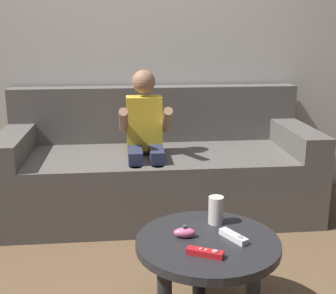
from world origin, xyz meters
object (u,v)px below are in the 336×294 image
object	(u,v)px
person_seated_on_couch	(145,138)
soda_can	(216,210)
couch	(159,169)
coffee_table	(207,253)
nunchuk_pink	(185,233)
game_remote_white_near_edge	(234,237)
game_remote_red_far_corner	(205,253)

from	to	relation	value
person_seated_on_couch	soda_can	bearing A→B (deg)	-74.05
couch	coffee_table	world-z (taller)	couch
person_seated_on_couch	coffee_table	bearing A→B (deg)	-79.44
nunchuk_pink	soda_can	world-z (taller)	soda_can
game_remote_white_near_edge	nunchuk_pink	world-z (taller)	nunchuk_pink
couch	person_seated_on_couch	world-z (taller)	person_seated_on_couch
person_seated_on_couch	game_remote_white_near_edge	xyz separation A→B (m)	(0.30, -1.07, -0.16)
game_remote_white_near_edge	nunchuk_pink	size ratio (longest dim) A/B	1.49
nunchuk_pink	game_remote_red_far_corner	bearing A→B (deg)	-70.96
game_remote_red_far_corner	person_seated_on_couch	bearing A→B (deg)	97.68
person_seated_on_couch	game_remote_red_far_corner	size ratio (longest dim) A/B	6.78
couch	person_seated_on_couch	bearing A→B (deg)	-118.93
game_remote_white_near_edge	soda_can	world-z (taller)	soda_can
nunchuk_pink	coffee_table	bearing A→B (deg)	-14.42
game_remote_white_near_edge	couch	bearing A→B (deg)	99.29
person_seated_on_couch	game_remote_white_near_edge	distance (m)	1.12
couch	nunchuk_pink	distance (m)	1.21
game_remote_white_near_edge	coffee_table	bearing A→B (deg)	171.54
coffee_table	game_remote_red_far_corner	world-z (taller)	game_remote_red_far_corner
person_seated_on_couch	coffee_table	xyz separation A→B (m)	(0.20, -1.05, -0.23)
game_remote_red_far_corner	soda_can	distance (m)	0.30
coffee_table	nunchuk_pink	distance (m)	0.13
couch	person_seated_on_couch	xyz separation A→B (m)	(-0.10, -0.17, 0.27)
game_remote_white_near_edge	nunchuk_pink	distance (m)	0.20
nunchuk_pink	couch	bearing A→B (deg)	90.43
coffee_table	game_remote_white_near_edge	distance (m)	0.13
game_remote_white_near_edge	soda_can	bearing A→B (deg)	104.07
game_remote_red_far_corner	soda_can	xyz separation A→B (m)	(0.10, 0.28, 0.05)
game_remote_red_far_corner	nunchuk_pink	bearing A→B (deg)	109.04
couch	game_remote_white_near_edge	distance (m)	1.26
soda_can	game_remote_white_near_edge	bearing A→B (deg)	-75.93
soda_can	coffee_table	bearing A→B (deg)	-113.51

